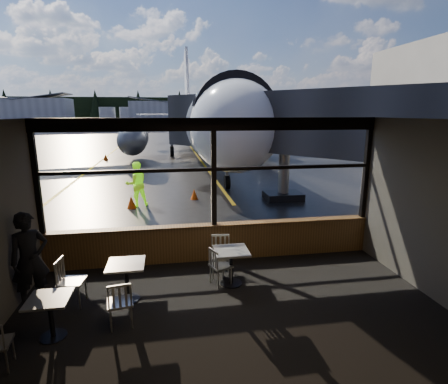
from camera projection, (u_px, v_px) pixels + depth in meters
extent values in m
plane|color=black|center=(168.00, 122.00, 124.16)|extent=(520.00, 520.00, 0.00)
cube|color=black|center=(239.00, 331.00, 5.92)|extent=(8.00, 6.00, 0.01)
cube|color=#38332D|center=(241.00, 121.00, 5.14)|extent=(8.00, 6.00, 0.04)
cube|color=#4A443B|center=(321.00, 366.00, 2.64)|extent=(8.00, 0.04, 3.50)
cube|color=brown|center=(214.00, 242.00, 8.70)|extent=(8.00, 0.28, 0.90)
cube|color=black|center=(213.00, 124.00, 8.05)|extent=(8.00, 0.18, 0.30)
cube|color=black|center=(36.00, 178.00, 7.68)|extent=(0.12, 0.12, 2.60)
cube|color=black|center=(214.00, 173.00, 8.31)|extent=(0.12, 0.12, 2.60)
cube|color=black|center=(366.00, 169.00, 8.94)|extent=(0.12, 0.12, 2.60)
cube|color=black|center=(214.00, 169.00, 8.29)|extent=(8.00, 0.10, 0.08)
imported|color=black|center=(30.00, 260.00, 6.55)|extent=(0.80, 0.74, 1.84)
imported|color=#BFF219|center=(136.00, 184.00, 13.65)|extent=(1.02, 0.91, 1.74)
cone|color=#FD5508|center=(194.00, 194.00, 14.80)|extent=(0.32, 0.32, 0.45)
cone|color=#E43A07|center=(105.00, 157.00, 26.73)|extent=(0.36, 0.36, 0.50)
cylinder|color=silver|center=(107.00, 113.00, 178.29)|extent=(8.00, 8.00, 6.00)
cylinder|color=silver|center=(127.00, 113.00, 179.89)|extent=(8.00, 8.00, 6.00)
cylinder|color=silver|center=(147.00, 113.00, 181.49)|extent=(8.00, 8.00, 6.00)
cube|color=black|center=(166.00, 108.00, 209.33)|extent=(360.00, 3.00, 12.00)
cone|color=#F03307|center=(131.00, 202.00, 13.40)|extent=(0.35, 0.35, 0.49)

